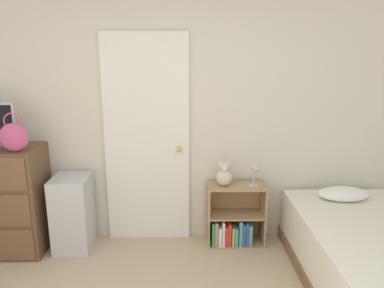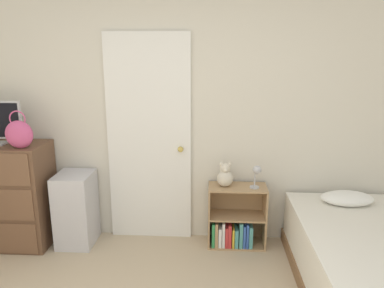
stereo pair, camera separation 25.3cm
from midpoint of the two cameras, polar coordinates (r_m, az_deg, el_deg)
wall_back at (r=3.67m, az=-1.34°, el=4.50°), size 10.00×0.06×2.55m
door_closed at (r=3.69m, az=-4.58°, el=0.59°), size 0.82×0.09×2.06m
dresser at (r=4.07m, az=-25.35°, el=-7.03°), size 0.92×0.48×1.03m
handbag at (r=3.64m, az=-23.07°, el=1.39°), size 0.25×0.13×0.35m
storage_bin at (r=3.88m, az=-15.44°, el=-9.56°), size 0.34×0.40×0.73m
bookshelf at (r=3.81m, az=8.39°, el=-11.91°), size 0.56×0.28×0.61m
teddy_bear at (r=3.62m, az=7.07°, el=-4.88°), size 0.16×0.16×0.24m
desk_lamp at (r=3.60m, az=11.82°, el=-4.34°), size 0.10×0.10×0.22m
bed at (r=3.34m, az=28.16°, el=-16.87°), size 1.05×1.97×0.63m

